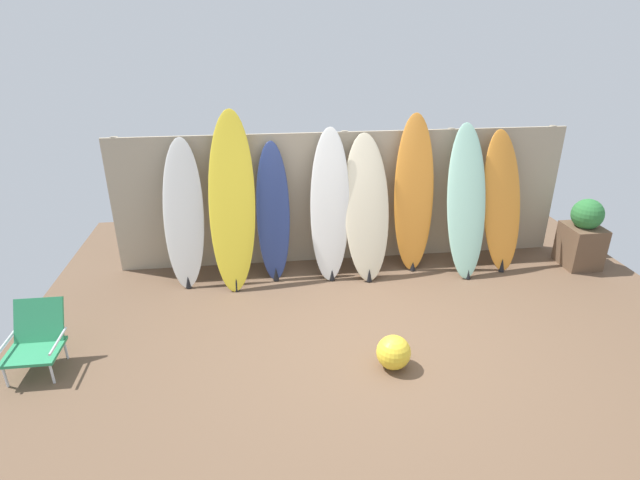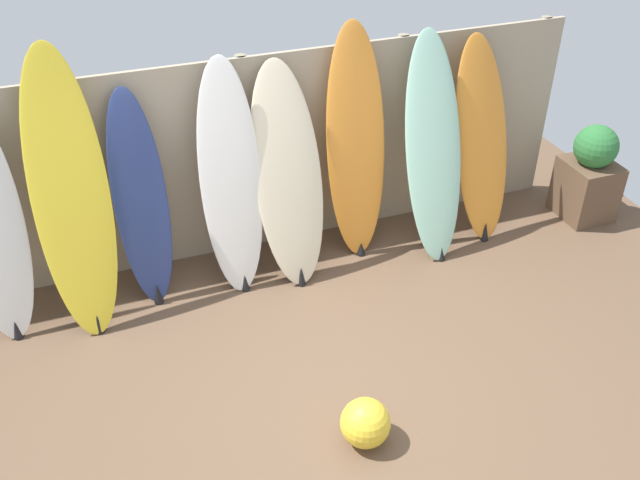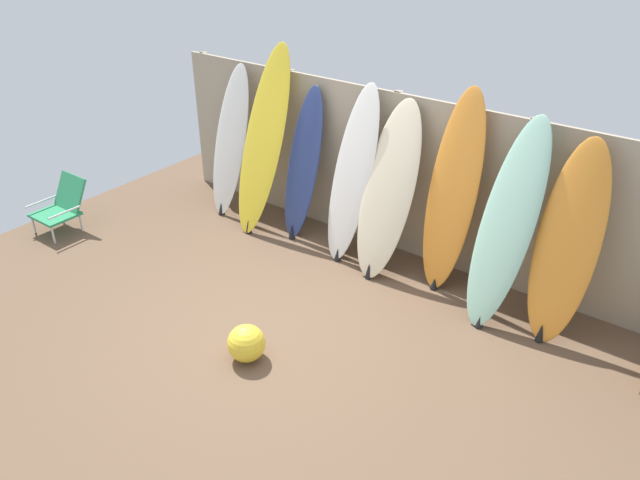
% 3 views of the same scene
% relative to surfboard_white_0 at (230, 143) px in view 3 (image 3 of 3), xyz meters
% --- Properties ---
extents(ground, '(7.68, 7.68, 0.00)m').
position_rel_surfboard_white_0_xyz_m(ground, '(2.09, -1.62, -0.89)').
color(ground, brown).
extents(fence_back, '(6.08, 0.11, 1.80)m').
position_rel_surfboard_white_0_xyz_m(fence_back, '(2.09, 0.39, 0.01)').
color(fence_back, tan).
rests_on(fence_back, ground).
extents(surfboard_white_0, '(0.52, 0.60, 1.82)m').
position_rel_surfboard_white_0_xyz_m(surfboard_white_0, '(0.00, 0.00, 0.00)').
color(surfboard_white_0, white).
rests_on(surfboard_white_0, ground).
extents(surfboard_yellow_1, '(0.62, 0.83, 2.14)m').
position_rel_surfboard_white_0_xyz_m(surfboard_yellow_1, '(0.61, -0.06, 0.16)').
color(surfboard_yellow_1, yellow).
rests_on(surfboard_yellow_1, ground).
extents(surfboard_navy_2, '(0.44, 0.57, 1.74)m').
position_rel_surfboard_white_0_xyz_m(surfboard_navy_2, '(1.11, 0.04, -0.04)').
color(surfboard_navy_2, navy).
rests_on(surfboard_navy_2, ground).
extents(surfboard_white_3, '(0.57, 0.66, 1.90)m').
position_rel_surfboard_white_0_xyz_m(surfboard_white_3, '(1.83, -0.02, 0.04)').
color(surfboard_white_3, white).
rests_on(surfboard_white_3, ground).
extents(surfboard_cream_4, '(0.59, 0.74, 1.82)m').
position_rel_surfboard_white_0_xyz_m(surfboard_cream_4, '(2.31, -0.06, 0.01)').
color(surfboard_cream_4, beige).
rests_on(surfboard_cream_4, ground).
extents(surfboard_orange_5, '(0.56, 0.52, 2.05)m').
position_rel_surfboard_white_0_xyz_m(surfboard_orange_5, '(2.96, 0.07, 0.12)').
color(surfboard_orange_5, orange).
rests_on(surfboard_orange_5, ground).
extents(surfboard_seafoam_6, '(0.58, 0.82, 1.93)m').
position_rel_surfboard_white_0_xyz_m(surfboard_seafoam_6, '(3.61, -0.12, 0.06)').
color(surfboard_seafoam_6, '#9ED6BC').
rests_on(surfboard_seafoam_6, ground).
extents(surfboard_orange_7, '(0.59, 0.68, 1.83)m').
position_rel_surfboard_white_0_xyz_m(surfboard_orange_7, '(4.14, -0.04, 0.01)').
color(surfboard_orange_7, orange).
rests_on(surfboard_orange_7, ground).
extents(beach_chair, '(0.50, 0.58, 0.63)m').
position_rel_surfboard_white_0_xyz_m(beach_chair, '(-1.25, -1.65, -0.57)').
color(beach_chair, silver).
rests_on(beach_chair, ground).
extents(beach_ball, '(0.34, 0.34, 0.34)m').
position_rel_surfboard_white_0_xyz_m(beach_ball, '(2.16, -2.10, -0.73)').
color(beach_ball, yellow).
rests_on(beach_ball, ground).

